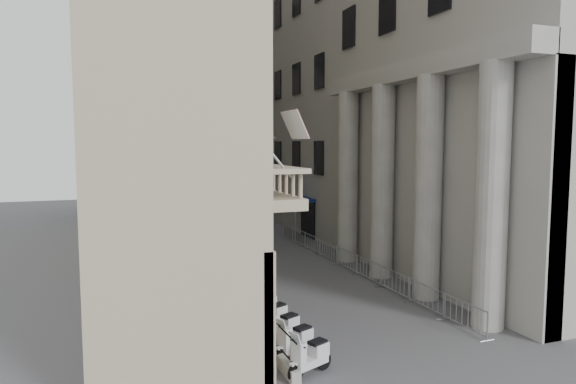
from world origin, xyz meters
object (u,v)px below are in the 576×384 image
object	(u,v)px
security_tent	(190,201)
info_kiosk	(202,249)
street_lamp	(246,192)
pedestrian_a	(249,234)
scooter_0	(310,375)
pedestrian_b	(244,218)

from	to	relation	value
security_tent	info_kiosk	xyz separation A→B (m)	(-0.59, -8.12, -1.90)
street_lamp	pedestrian_a	world-z (taller)	street_lamp
street_lamp	security_tent	bearing A→B (deg)	76.00
security_tent	street_lamp	size ratio (longest dim) A/B	0.58
scooter_0	street_lamp	world-z (taller)	street_lamp
scooter_0	pedestrian_b	distance (m)	26.78
scooter_0	pedestrian_b	size ratio (longest dim) A/B	0.76
security_tent	pedestrian_a	world-z (taller)	security_tent
pedestrian_b	street_lamp	bearing A→B (deg)	89.16
security_tent	pedestrian_b	distance (m)	6.12
security_tent	street_lamp	xyz separation A→B (m)	(1.35, -10.47, 1.48)
security_tent	pedestrian_b	xyz separation A→B (m)	(4.85, 3.20, -1.92)
scooter_0	pedestrian_b	world-z (taller)	pedestrian_b
info_kiosk	pedestrian_b	distance (m)	12.57
scooter_0	security_tent	size ratio (longest dim) A/B	0.35
info_kiosk	pedestrian_b	size ratio (longest dim) A/B	1.02
pedestrian_a	security_tent	bearing A→B (deg)	-45.72
street_lamp	info_kiosk	bearing A→B (deg)	108.25
street_lamp	pedestrian_a	bearing A→B (deg)	52.08
info_kiosk	street_lamp	bearing A→B (deg)	-48.32
security_tent	pedestrian_a	bearing A→B (deg)	-52.07
info_kiosk	pedestrian_a	xyz separation A→B (m)	(3.83, 3.98, -0.02)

